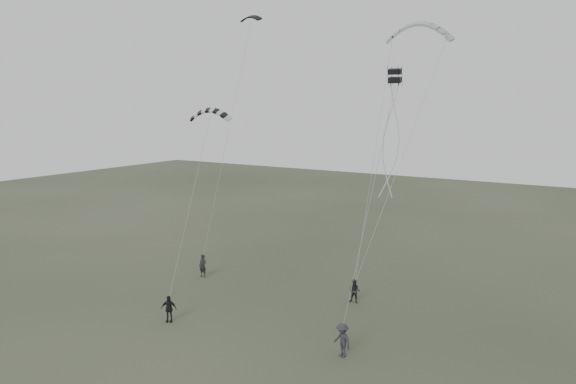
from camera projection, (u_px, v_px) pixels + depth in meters
The scene contains 9 objects.
ground at pixel (234, 320), 33.67m from camera, with size 140.00×140.00×0.00m, color #303724.
flyer_left at pixel (203, 266), 41.92m from camera, with size 0.62×0.41×1.71m, color black.
flyer_right at pixel (354, 291), 36.49m from camera, with size 0.75×0.59×1.55m, color black.
flyer_center at pixel (169, 309), 33.30m from camera, with size 0.94×0.39×1.61m, color black.
flyer_far at pixel (342, 340), 28.69m from camera, with size 1.15×0.66×1.78m, color #29282E.
kite_dark_small at pixel (251, 17), 42.10m from camera, with size 1.72×0.52×0.54m, color black, non-canonical shape.
kite_pale_large at pixel (419, 24), 37.63m from camera, with size 4.51×1.01×1.81m, color #9A9C9E, non-canonical shape.
kite_striped at pixel (210, 110), 37.95m from camera, with size 2.76×0.69×1.11m, color black, non-canonical shape.
kite_box at pixel (395, 76), 29.43m from camera, with size 0.65×0.65×0.72m, color black, non-canonical shape.
Camera 1 is at (19.72, -25.47, 12.89)m, focal length 35.00 mm.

